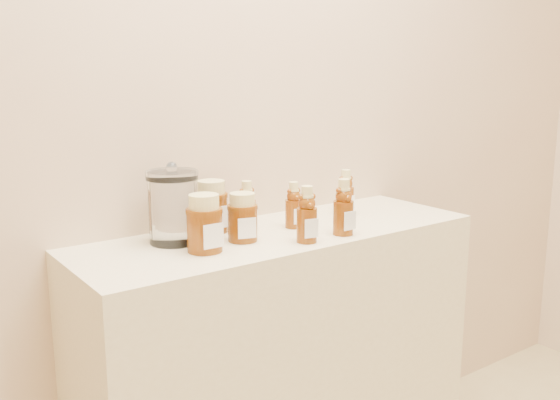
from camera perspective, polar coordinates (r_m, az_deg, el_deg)
wall_back at (r=1.89m, az=-3.60°, el=11.72°), size 3.50×0.02×2.70m
display_table at (r=1.95m, az=0.04°, el=-15.78°), size 1.20×0.40×0.90m
bear_bottle_back_left at (r=1.78m, az=-3.05°, el=-0.23°), size 0.06×0.06×0.16m
bear_bottle_back_mid at (r=1.81m, az=1.25°, el=-0.18°), size 0.05×0.05×0.15m
bear_bottle_back_right at (r=1.99m, az=6.03°, el=0.98°), size 0.07×0.07×0.16m
bear_bottle_front_left at (r=1.66m, az=2.47°, el=-0.97°), size 0.07×0.07×0.17m
bear_bottle_front_right at (r=1.74m, az=5.83°, el=-0.31°), size 0.06×0.06×0.18m
honey_jar_left at (r=1.59m, az=-6.93°, el=-2.11°), size 0.10×0.10×0.15m
honey_jar_back at (r=1.77m, az=-6.27°, el=-0.58°), size 0.10×0.10×0.15m
honey_jar_front at (r=1.68m, az=-3.45°, el=-1.57°), size 0.10×0.10×0.13m
glass_canister at (r=1.67m, az=-9.76°, el=-0.35°), size 0.17×0.17×0.21m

